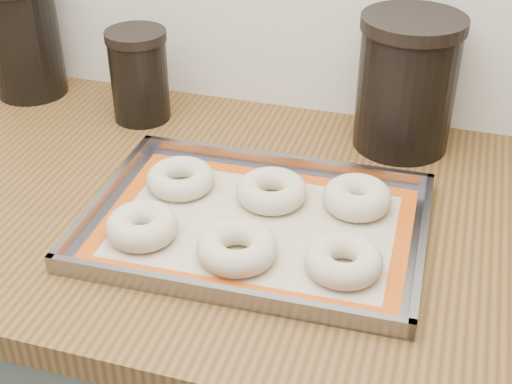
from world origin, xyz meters
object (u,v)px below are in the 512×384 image
(baking_tray, at_px, (256,224))
(canister_left, at_px, (24,37))
(canister_mid, at_px, (139,75))
(bagel_back_mid, at_px, (271,191))
(bagel_front_left, at_px, (142,226))
(bagel_back_left, at_px, (181,179))
(bagel_back_right, at_px, (357,197))
(bagel_front_right, at_px, (344,260))
(bagel_front_mid, at_px, (237,247))
(canister_right, at_px, (407,83))

(baking_tray, xyz_separation_m, canister_left, (-0.53, 0.30, 0.10))
(canister_left, xyz_separation_m, canister_mid, (0.24, -0.04, -0.03))
(bagel_back_mid, relative_size, canister_mid, 0.64)
(bagel_front_left, bearing_deg, canister_mid, 114.46)
(bagel_back_left, height_order, bagel_back_right, bagel_back_right)
(bagel_front_right, xyz_separation_m, bagel_back_left, (-0.27, 0.12, -0.00))
(bagel_back_mid, distance_m, canister_left, 0.59)
(bagel_back_left, xyz_separation_m, canister_left, (-0.40, 0.24, 0.09))
(bagel_front_mid, height_order, canister_right, canister_right)
(baking_tray, distance_m, bagel_back_right, 0.15)
(bagel_front_left, bearing_deg, baking_tray, 26.90)
(bagel_back_right, xyz_separation_m, canister_right, (0.03, 0.22, 0.09))
(bagel_back_mid, height_order, canister_mid, canister_mid)
(baking_tray, relative_size, canister_right, 2.15)
(bagel_back_left, distance_m, bagel_back_mid, 0.14)
(canister_right, bearing_deg, baking_tray, -118.20)
(bagel_front_left, relative_size, bagel_back_right, 0.99)
(bagel_front_right, relative_size, canister_right, 0.45)
(bagel_front_mid, distance_m, bagel_back_mid, 0.14)
(canister_left, bearing_deg, bagel_back_right, -18.37)
(baking_tray, distance_m, canister_left, 0.62)
(bagel_front_left, height_order, bagel_back_left, bagel_front_left)
(baking_tray, relative_size, canister_mid, 2.93)
(bagel_back_left, height_order, canister_mid, canister_mid)
(canister_mid, relative_size, canister_right, 0.73)
(canister_right, bearing_deg, bagel_front_left, -129.00)
(baking_tray, bearing_deg, canister_right, 61.80)
(bagel_front_mid, bearing_deg, baking_tray, 88.38)
(canister_right, bearing_deg, bagel_front_right, -94.06)
(bagel_front_left, relative_size, bagel_back_mid, 0.94)
(bagel_front_left, distance_m, canister_right, 0.48)
(baking_tray, bearing_deg, bagel_back_right, 32.70)
(bagel_back_mid, bearing_deg, bagel_back_right, 7.01)
(canister_left, distance_m, canister_right, 0.69)
(bagel_front_left, distance_m, bagel_back_mid, 0.20)
(bagel_back_mid, distance_m, canister_mid, 0.36)
(bagel_back_left, height_order, canister_right, canister_right)
(bagel_back_right, bearing_deg, bagel_back_mid, -172.99)
(bagel_front_left, relative_size, canister_mid, 0.61)
(baking_tray, relative_size, bagel_front_left, 4.84)
(bagel_front_mid, distance_m, bagel_back_right, 0.20)
(baking_tray, height_order, bagel_back_left, bagel_back_left)
(baking_tray, xyz_separation_m, bagel_back_mid, (0.00, 0.07, 0.01))
(canister_mid, distance_m, canister_right, 0.45)
(bagel_front_right, bearing_deg, canister_left, 151.49)
(canister_left, distance_m, canister_mid, 0.25)
(bagel_back_right, distance_m, canister_right, 0.24)
(bagel_back_right, height_order, canister_mid, canister_mid)
(baking_tray, bearing_deg, canister_left, 150.69)
(bagel_back_left, bearing_deg, bagel_front_right, -24.46)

